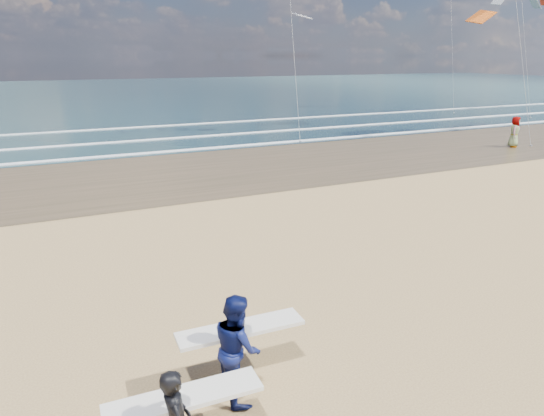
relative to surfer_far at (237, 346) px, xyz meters
name	(u,v)px	position (x,y,z in m)	size (l,w,h in m)	color
wet_sand_strip	(427,146)	(19.57, 17.21, -0.94)	(220.00, 12.00, 0.01)	#493C27
ocean	(192,92)	(19.57, 71.21, -0.93)	(220.00, 100.00, 0.02)	#193038
foam_breakers	(341,125)	(19.57, 27.31, -0.89)	(220.00, 11.70, 0.05)	white
surfer_far	(237,346)	(0.00, 0.00, 0.00)	(2.22, 1.12, 1.87)	#0D154B
beachgoer_0	(515,132)	(24.12, 14.58, 0.01)	(0.93, 0.61, 1.90)	brown
kite_0	(519,29)	(26.03, 16.91, 6.19)	(7.13, 4.88, 11.99)	slate
kite_1	(293,37)	(13.39, 24.18, 5.73)	(5.88, 4.75, 12.07)	slate
kite_2	(524,37)	(38.97, 26.85, 6.23)	(5.78, 4.74, 13.10)	slate
kite_5	(452,23)	(35.48, 32.63, 7.70)	(4.57, 4.60, 16.86)	slate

